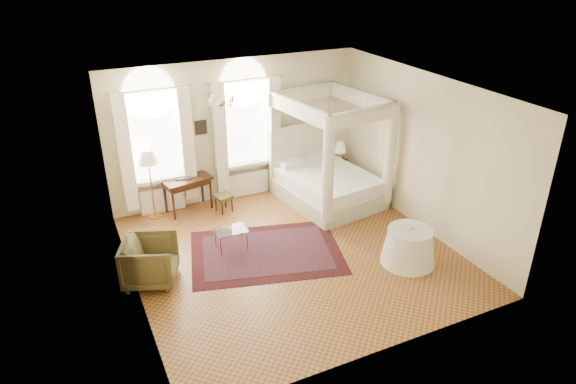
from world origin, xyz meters
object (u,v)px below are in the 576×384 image
armchair (150,261)px  floor_lamp (148,161)px  nightstand (336,169)px  writing_desk (187,183)px  stool (224,198)px  canopy_bed (329,179)px  coffee_table (231,232)px  side_table (409,246)px

armchair → floor_lamp: size_ratio=0.58×
nightstand → writing_desk: bearing=180.0°
writing_desk → stool: (0.71, -0.40, -0.34)m
armchair → stool: bearing=-24.0°
armchair → canopy_bed: bearing=-50.3°
stool → armchair: (-2.07, -2.03, 0.08)m
canopy_bed → writing_desk: 3.27m
armchair → floor_lamp: floor_lamp is taller
armchair → coffee_table: (1.68, 0.44, -0.04)m
floor_lamp → side_table: (4.02, -3.91, -1.02)m
canopy_bed → side_table: bearing=-88.0°
nightstand → armchair: 5.78m
canopy_bed → nightstand: bearing=51.3°
canopy_bed → writing_desk: bearing=162.9°
nightstand → writing_desk: 3.91m
nightstand → armchair: size_ratio=0.65×
stool → side_table: side_table is taller
writing_desk → armchair: bearing=-119.2°
nightstand → floor_lamp: 4.80m
writing_desk → stool: bearing=-29.2°
stool → side_table: bearing=-54.4°
nightstand → side_table: (-0.66, -3.91, 0.05)m
canopy_bed → coffee_table: canopy_bed is taller
writing_desk → nightstand: bearing=0.0°
writing_desk → armchair: size_ratio=1.24×
floor_lamp → canopy_bed: bearing=-13.8°
coffee_table → floor_lamp: (-1.11, 1.99, 0.98)m
side_table → armchair: bearing=162.1°
coffee_table → side_table: 3.48m
stool → canopy_bed: bearing=-13.1°
nightstand → coffee_table: size_ratio=0.95×
stool → coffee_table: bearing=-103.6°
armchair → side_table: armchair is taller
canopy_bed → floor_lamp: canopy_bed is taller
nightstand → coffee_table: 4.09m
stool → writing_desk: bearing=150.8°
stool → coffee_table: size_ratio=0.68×
canopy_bed → armchair: 4.72m
nightstand → coffee_table: bearing=-150.8°
side_table → writing_desk: bearing=129.5°
canopy_bed → nightstand: canopy_bed is taller
side_table → nightstand: bearing=80.4°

